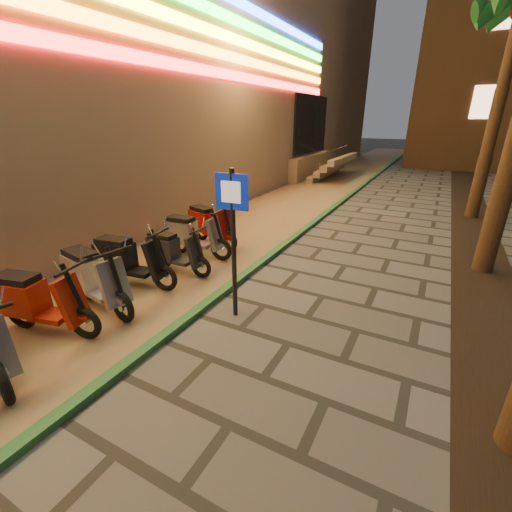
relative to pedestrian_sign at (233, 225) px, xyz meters
The scene contains 12 objects.
ground 3.27m from the pedestrian_sign, 83.96° to the right, with size 120.00×120.00×0.00m, color #474442.
parking_strip 7.70m from the pedestrian_sign, 107.79° to the left, with size 3.40×60.00×0.01m, color #8C7251.
green_curb 7.36m from the pedestrian_sign, 94.79° to the left, with size 0.18×60.00×0.10m, color #256333.
planting_strip 4.74m from the pedestrian_sign, 29.08° to the left, with size 1.20×40.00×0.02m, color black.
mall_building 17.79m from the pedestrian_sign, 154.65° to the left, with size 24.23×44.00×15.00m.
pedestrian_sign is the anchor object (origin of this frame).
scooter_6 3.26m from the pedestrian_sign, 143.03° to the right, with size 1.76×0.85×1.24m.
scooter_7 2.75m from the pedestrian_sign, 159.25° to the right, with size 1.84×0.78×1.30m.
scooter_8 2.71m from the pedestrian_sign, behind, with size 1.79×0.72×1.25m.
scooter_9 2.58m from the pedestrian_sign, 156.87° to the left, with size 1.56×0.55×1.10m.
scooter_10 3.20m from the pedestrian_sign, 141.94° to the left, with size 1.76×0.62×1.24m.
scooter_11 3.92m from the pedestrian_sign, 131.86° to the left, with size 1.75×0.91×1.24m.
Camera 1 is at (2.41, -1.51, 3.16)m, focal length 24.00 mm.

